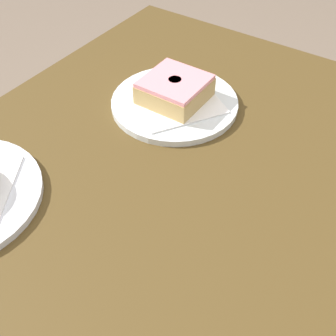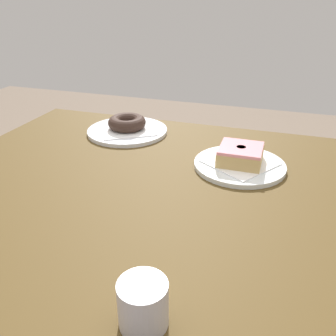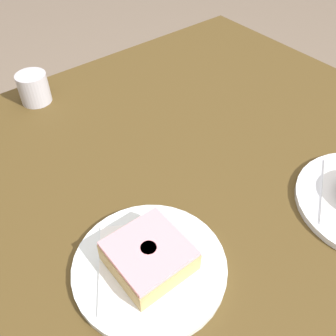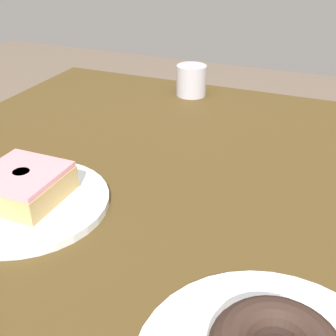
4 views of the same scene
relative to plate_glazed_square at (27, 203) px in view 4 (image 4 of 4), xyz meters
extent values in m
cube|color=#4C3919|center=(-0.19, -0.15, -0.03)|extent=(0.98, 0.83, 0.05)
cylinder|color=brown|center=(0.24, -0.49, -0.39)|extent=(0.06, 0.06, 0.66)
cylinder|color=white|center=(0.00, 0.00, 0.00)|extent=(0.22, 0.22, 0.01)
cube|color=white|center=(0.00, 0.00, 0.01)|extent=(0.19, 0.19, 0.00)
cube|color=tan|center=(0.00, 0.00, 0.02)|extent=(0.10, 0.10, 0.03)
cube|color=pink|center=(0.00, 0.00, 0.04)|extent=(0.10, 0.10, 0.01)
cylinder|color=tan|center=(0.00, 0.00, 0.05)|extent=(0.02, 0.02, 0.00)
cylinder|color=#B5B2BB|center=(-0.05, -0.48, 0.03)|extent=(0.06, 0.06, 0.06)
camera|label=1|loc=(-0.51, -0.33, 0.45)|focal=47.00mm
camera|label=2|loc=(0.07, -0.78, 0.37)|focal=38.27mm
camera|label=3|loc=(0.16, 0.24, 0.47)|focal=40.59mm
camera|label=4|loc=(-0.35, 0.37, 0.32)|focal=46.97mm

